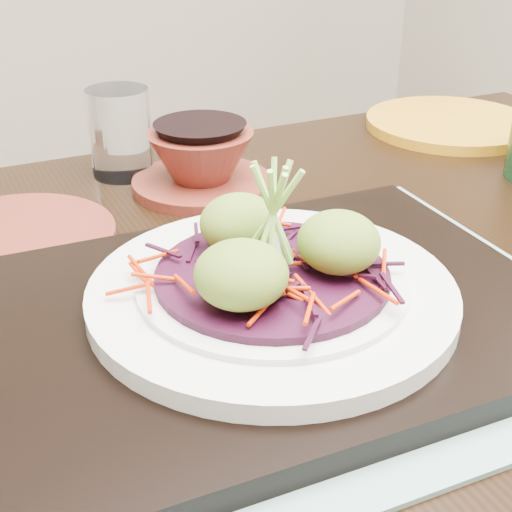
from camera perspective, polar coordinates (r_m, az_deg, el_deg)
dining_table at (r=0.61m, az=2.06°, el=-11.15°), size 1.27×0.94×0.73m
placemat at (r=0.52m, az=1.25°, el=-5.55°), size 0.52×0.44×0.00m
serving_tray at (r=0.51m, az=1.26°, el=-4.53°), size 0.45×0.37×0.02m
white_plate at (r=0.50m, az=1.29°, el=-2.83°), size 0.26×0.26×0.02m
cabbage_bed at (r=0.50m, az=1.30°, el=-1.53°), size 0.16×0.16×0.01m
carrot_julienne at (r=0.49m, az=1.31°, el=-0.72°), size 0.20×0.20×0.01m
guacamole_scoops at (r=0.49m, az=1.38°, el=0.82°), size 0.14×0.13×0.04m
scallion_garnish at (r=0.48m, az=1.36°, el=2.97°), size 0.06×0.06×0.09m
terracotta_side_plate at (r=0.66m, az=-18.90°, el=1.24°), size 0.21×0.21×0.01m
water_glass at (r=0.79m, az=-10.82°, el=9.66°), size 0.09×0.09×0.09m
terracotta_bowl_set at (r=0.74m, az=-4.40°, el=7.39°), size 0.19×0.19×0.06m
yellow_plate at (r=0.97m, az=15.30°, el=10.19°), size 0.25×0.25×0.01m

